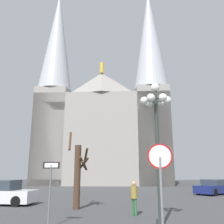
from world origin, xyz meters
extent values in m
cube|color=gray|center=(-3.66, 36.55, 7.14)|extent=(21.57, 11.44, 14.28)
pyramid|color=gray|center=(-3.61, 31.95, 16.03)|extent=(7.53, 2.08, 3.50)
cylinder|color=gold|center=(-3.61, 31.95, 18.68)|extent=(0.70, 0.70, 1.80)
cube|color=gray|center=(-11.80, 33.40, 7.68)|extent=(5.14, 5.14, 15.36)
cone|color=#B7BAC1|center=(-11.80, 33.40, 24.81)|extent=(5.60, 5.60, 18.91)
cube|color=gray|center=(4.56, 33.58, 7.68)|extent=(5.14, 5.14, 15.36)
cone|color=#B7BAC1|center=(4.56, 33.58, 24.81)|extent=(5.60, 5.60, 18.91)
cylinder|color=slate|center=(1.36, 1.62, 1.26)|extent=(0.08, 0.08, 2.53)
cylinder|color=red|center=(1.36, 1.62, 2.57)|extent=(0.75, 0.05, 0.75)
cylinder|color=white|center=(1.36, 1.60, 2.57)|extent=(0.66, 0.02, 0.66)
cylinder|color=slate|center=(-2.73, 4.18, 1.18)|extent=(0.07, 0.07, 2.36)
cube|color=black|center=(-2.73, 4.18, 2.36)|extent=(0.70, 0.13, 0.26)
cube|color=white|center=(-2.73, 4.17, 2.36)|extent=(0.59, 0.09, 0.18)
cylinder|color=#2D3833|center=(1.65, 4.46, 2.76)|extent=(0.16, 0.16, 5.52)
cylinder|color=#2D3833|center=(1.65, 4.46, 0.15)|extent=(0.36, 0.36, 0.30)
sphere|color=white|center=(1.65, 4.46, 5.71)|extent=(0.39, 0.39, 0.39)
sphere|color=white|center=(2.14, 4.46, 5.12)|extent=(0.35, 0.35, 0.35)
cylinder|color=#2D3833|center=(1.90, 4.46, 5.12)|extent=(0.05, 0.50, 0.05)
sphere|color=white|center=(1.90, 4.89, 5.12)|extent=(0.35, 0.35, 0.35)
cylinder|color=#2D3833|center=(1.77, 4.68, 5.12)|extent=(0.46, 0.29, 0.05)
sphere|color=white|center=(1.40, 4.89, 5.12)|extent=(0.35, 0.35, 0.35)
cylinder|color=#2D3833|center=(1.52, 4.68, 5.12)|extent=(0.46, 0.29, 0.05)
sphere|color=white|center=(1.15, 4.46, 5.12)|extent=(0.35, 0.35, 0.35)
cylinder|color=#2D3833|center=(1.40, 4.46, 5.12)|extent=(0.05, 0.50, 0.05)
sphere|color=white|center=(1.40, 4.03, 5.12)|extent=(0.35, 0.35, 0.35)
cylinder|color=#2D3833|center=(1.52, 4.24, 5.12)|extent=(0.46, 0.29, 0.05)
sphere|color=white|center=(1.90, 4.03, 5.12)|extent=(0.35, 0.35, 0.35)
cylinder|color=#2D3833|center=(1.77, 4.24, 5.12)|extent=(0.46, 0.29, 0.05)
cylinder|color=#473323|center=(-2.59, 8.96, 1.83)|extent=(0.38, 0.38, 3.66)
cylinder|color=#473323|center=(-2.14, 9.12, 2.99)|extent=(0.47, 1.02, 0.99)
cylinder|color=#473323|center=(-2.25, 9.25, 2.61)|extent=(0.72, 0.81, 0.67)
cylinder|color=#473323|center=(-3.07, 8.87, 3.92)|extent=(0.33, 1.10, 1.25)
cylinder|color=#473323|center=(-2.16, 8.93, 2.45)|extent=(0.21, 0.93, 0.57)
cylinder|color=#473323|center=(-2.28, 8.87, 2.64)|extent=(0.33, 0.75, 0.68)
cube|color=navy|center=(8.61, 19.12, 0.50)|extent=(4.54, 4.44, 0.70)
cube|color=#333D47|center=(8.77, 19.27, 1.11)|extent=(2.97, 2.94, 0.53)
cylinder|color=black|center=(8.07, 17.46, 0.32)|extent=(0.62, 0.60, 0.64)
cylinder|color=black|center=(6.92, 18.67, 0.32)|extent=(0.62, 0.60, 0.64)
cylinder|color=black|center=(9.15, 20.77, 0.32)|extent=(0.62, 0.60, 0.64)
cube|color=silver|center=(-8.01, 10.65, 0.53)|extent=(4.70, 2.10, 0.77)
cylinder|color=black|center=(-6.40, 11.37, 0.32)|extent=(0.65, 0.26, 0.64)
cylinder|color=black|center=(-6.50, 9.74, 0.32)|extent=(0.65, 0.26, 0.64)
cylinder|color=#33663F|center=(0.76, 6.94, 0.41)|extent=(0.12, 0.12, 0.81)
cylinder|color=#33663F|center=(0.62, 7.01, 0.41)|extent=(0.12, 0.12, 0.81)
cylinder|color=olive|center=(0.69, 6.98, 1.12)|extent=(0.32, 0.32, 0.61)
sphere|color=tan|center=(0.69, 6.98, 1.53)|extent=(0.22, 0.22, 0.22)
camera|label=1|loc=(0.38, -6.04, 2.13)|focal=39.91mm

